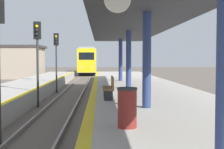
{
  "coord_description": "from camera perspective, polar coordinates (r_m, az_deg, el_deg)",
  "views": [
    {
      "loc": [
        1.97,
        -2.31,
        2.49
      ],
      "look_at": [
        2.56,
        12.78,
        1.77
      ],
      "focal_mm": 50.0,
      "sensor_mm": 36.0,
      "label": 1
    }
  ],
  "objects": [
    {
      "name": "signal_far",
      "position": [
        23.57,
        -10.16,
        4.2
      ],
      "size": [
        0.36,
        0.31,
        4.44
      ],
      "color": "#2D2D2D",
      "rests_on": "ground"
    },
    {
      "name": "bench",
      "position": [
        13.01,
        -0.46,
        -2.3
      ],
      "size": [
        0.44,
        1.66,
        0.92
      ],
      "color": "brown",
      "rests_on": "platform_right"
    },
    {
      "name": "trash_bin",
      "position": [
        7.51,
        2.79,
        -6.05
      ],
      "size": [
        0.48,
        0.48,
        0.97
      ],
      "color": "maroon",
      "rests_on": "platform_right"
    },
    {
      "name": "signal_mid",
      "position": [
        16.56,
        -13.49,
        4.8
      ],
      "size": [
        0.36,
        0.31,
        4.44
      ],
      "color": "#2D2D2D",
      "rests_on": "ground"
    },
    {
      "name": "station_canopy",
      "position": [
        13.98,
        4.34,
        9.34
      ],
      "size": [
        4.07,
        26.73,
        3.42
      ],
      "color": "navy",
      "rests_on": "platform_right"
    },
    {
      "name": "train",
      "position": [
        55.79,
        -4.26,
        2.49
      ],
      "size": [
        2.81,
        20.19,
        4.4
      ],
      "color": "black",
      "rests_on": "ground"
    }
  ]
}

